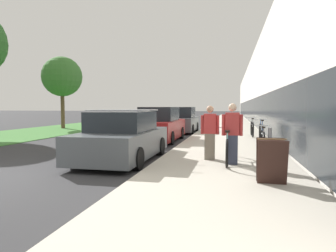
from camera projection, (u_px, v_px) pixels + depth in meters
name	position (u px, v px, depth m)	size (l,w,h in m)	color
sidewalk_slab	(230.00, 125.00, 26.06)	(3.83, 70.00, 0.11)	#BCB5A5
storefront_facade	(296.00, 92.00, 32.21)	(10.01, 70.00, 6.41)	silver
lawn_strip	(117.00, 122.00, 32.48)	(5.83, 70.00, 0.03)	#3D7533
tandem_bicycle	(227.00, 148.00, 8.26)	(0.52, 2.40, 0.93)	black
person_rider	(232.00, 134.00, 7.92)	(0.55, 0.22, 1.62)	#33384C
person_bystander	(210.00, 132.00, 8.65)	(0.53, 0.21, 1.56)	#756B5B
bike_rack_hoop	(270.00, 137.00, 10.05)	(0.05, 0.60, 0.84)	#4C4C51
cruiser_bike_nearest	(262.00, 139.00, 10.99)	(0.52, 1.71, 0.83)	black
cruiser_bike_middle	(261.00, 133.00, 12.97)	(0.52, 1.76, 0.99)	black
cruiser_bike_farthest	(252.00, 129.00, 15.45)	(0.52, 1.88, 0.97)	black
sandwich_board_sign	(272.00, 161.00, 5.99)	(0.56, 0.56, 0.90)	#331E19
parked_sedan_curbside	(123.00, 138.00, 9.11)	(1.99, 4.18, 1.56)	#4C5156
vintage_roadster_curbside	(160.00, 126.00, 14.28)	(1.85, 4.42, 1.63)	maroon
parked_sedan_far	(182.00, 121.00, 19.19)	(1.87, 4.10, 1.63)	#4C5156
street_tree_far	(62.00, 77.00, 22.40)	(2.97, 2.97, 5.39)	brown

